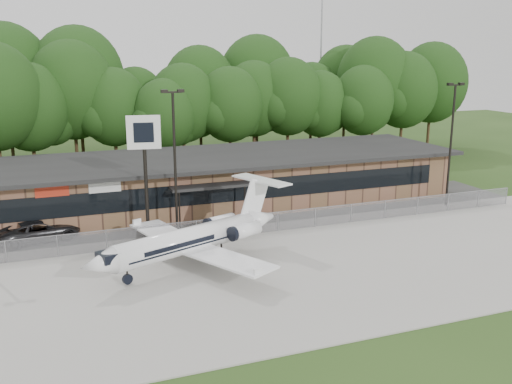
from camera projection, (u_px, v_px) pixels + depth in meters
name	position (u px, v px, depth m)	size (l,w,h in m)	color
ground	(362.00, 329.00, 26.79)	(160.00, 160.00, 0.00)	#274117
apron	(292.00, 269.00, 34.04)	(64.00, 18.00, 0.08)	#9E9B93
parking_lot	(232.00, 218.00, 44.48)	(50.00, 9.00, 0.06)	#383835
terminal	(215.00, 179.00, 47.99)	(41.00, 11.65, 4.30)	brown
fence	(252.00, 225.00, 40.21)	(46.00, 0.04, 1.52)	gray
treeline	(167.00, 99.00, 63.10)	(72.00, 12.00, 15.00)	black
radio_mast	(321.00, 53.00, 74.92)	(0.20, 0.20, 25.00)	gray
light_pole_mid	(175.00, 153.00, 38.60)	(1.55, 0.30, 10.23)	black
light_pole_right	(451.00, 136.00, 46.52)	(1.55, 0.30, 10.23)	black
business_jet	(194.00, 240.00, 34.22)	(13.63, 12.18, 4.67)	white
suv	(39.00, 231.00, 38.89)	(2.50, 5.41, 1.50)	#2D2D2F
pole_sign	(144.00, 146.00, 38.05)	(2.25, 0.60, 8.56)	black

